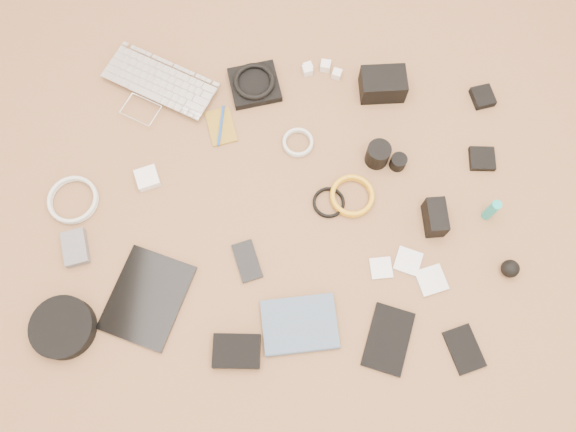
{
  "coord_description": "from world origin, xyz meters",
  "views": [
    {
      "loc": [
        0.04,
        -0.58,
        1.66
      ],
      "look_at": [
        0.01,
        -0.04,
        0.02
      ],
      "focal_mm": 35.0,
      "sensor_mm": 36.0,
      "label": 1
    }
  ],
  "objects_px": {
    "phone": "(247,261)",
    "paperback": "(303,353)",
    "tablet": "(147,298)",
    "headphone_case": "(63,328)",
    "laptop": "(152,95)",
    "dslr_camera": "(383,84)"
  },
  "relations": [
    {
      "from": "phone",
      "to": "paperback",
      "type": "xyz_separation_m",
      "value": [
        0.18,
        -0.26,
        0.01
      ]
    },
    {
      "from": "tablet",
      "to": "paperback",
      "type": "bearing_deg",
      "value": 0.61
    },
    {
      "from": "tablet",
      "to": "headphone_case",
      "type": "height_order",
      "value": "headphone_case"
    },
    {
      "from": "paperback",
      "to": "phone",
      "type": "bearing_deg",
      "value": 25.17
    },
    {
      "from": "laptop",
      "to": "tablet",
      "type": "height_order",
      "value": "laptop"
    },
    {
      "from": "dslr_camera",
      "to": "headphone_case",
      "type": "bearing_deg",
      "value": -143.64
    },
    {
      "from": "laptop",
      "to": "paperback",
      "type": "bearing_deg",
      "value": -32.94
    },
    {
      "from": "dslr_camera",
      "to": "tablet",
      "type": "bearing_deg",
      "value": -139.26
    },
    {
      "from": "paperback",
      "to": "laptop",
      "type": "bearing_deg",
      "value": 24.2
    },
    {
      "from": "laptop",
      "to": "headphone_case",
      "type": "relative_size",
      "value": 2.08
    },
    {
      "from": "laptop",
      "to": "headphone_case",
      "type": "distance_m",
      "value": 0.79
    },
    {
      "from": "tablet",
      "to": "phone",
      "type": "height_order",
      "value": "tablet"
    },
    {
      "from": "laptop",
      "to": "headphone_case",
      "type": "bearing_deg",
      "value": -77.92
    },
    {
      "from": "headphone_case",
      "to": "tablet",
      "type": "bearing_deg",
      "value": 24.3
    },
    {
      "from": "laptop",
      "to": "tablet",
      "type": "relative_size",
      "value": 1.41
    },
    {
      "from": "phone",
      "to": "headphone_case",
      "type": "height_order",
      "value": "headphone_case"
    },
    {
      "from": "phone",
      "to": "paperback",
      "type": "height_order",
      "value": "paperback"
    },
    {
      "from": "laptop",
      "to": "paperback",
      "type": "height_order",
      "value": "laptop"
    },
    {
      "from": "laptop",
      "to": "dslr_camera",
      "type": "bearing_deg",
      "value": 28.22
    },
    {
      "from": "headphone_case",
      "to": "dslr_camera",
      "type": "bearing_deg",
      "value": 42.45
    },
    {
      "from": "dslr_camera",
      "to": "tablet",
      "type": "distance_m",
      "value": 1.01
    },
    {
      "from": "headphone_case",
      "to": "paperback",
      "type": "xyz_separation_m",
      "value": [
        0.69,
        -0.03,
        -0.01
      ]
    }
  ]
}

